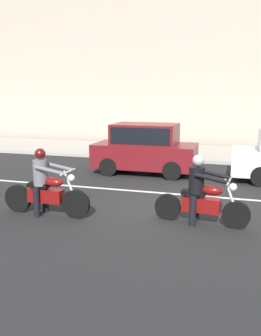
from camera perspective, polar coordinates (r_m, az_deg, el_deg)
The scene contains 7 objects.
ground_plane at distance 9.49m, azimuth 7.20°, elevation -5.70°, with size 80.00×80.00×0.00m, color black.
sidewalk_slab at distance 17.23m, azimuth 11.52°, elevation 2.32°, with size 40.00×4.40×0.14m, color #A8A399.
building_facade at distance 20.54m, azimuth 13.03°, elevation 18.29°, with size 40.00×1.40×10.52m, color #B7A893.
lane_marking_stripe at distance 10.32m, azimuth 9.04°, elevation -4.30°, with size 18.00×0.14×0.01m, color silver.
motorcycle_with_rider_black_leather at distance 7.99m, azimuth 11.24°, elevation -4.44°, with size 2.12×0.70×1.56m.
motorcycle_with_rider_gray at distance 8.65m, azimuth -13.55°, elevation -3.18°, with size 2.22×0.70×1.61m.
parked_hatchback_maroon at distance 12.84m, azimuth 2.36°, elevation 3.24°, with size 3.66×1.76×1.80m.
Camera 1 is at (1.40, -8.95, 2.84)m, focal length 37.91 mm.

